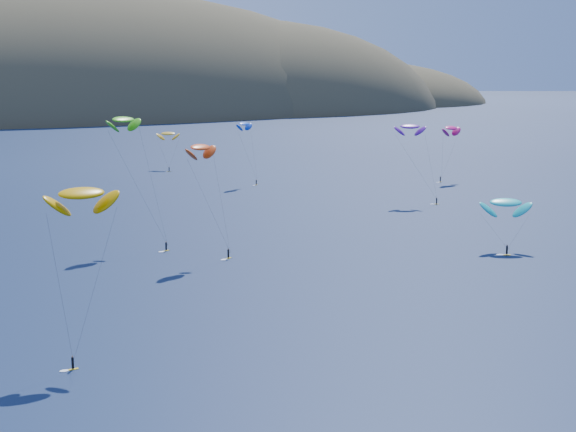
# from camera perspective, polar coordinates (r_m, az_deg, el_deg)

# --- Properties ---
(island) EXTENTS (730.00, 300.00, 210.00)m
(island) POSITION_cam_1_polar(r_m,az_deg,el_deg) (621.87, -15.74, 6.17)
(island) COLOR #3D3526
(island) RESTS_ON ground
(kitesurfer_2) EXTENTS (9.37, 9.86, 22.99)m
(kitesurfer_2) POSITION_cam_1_polar(r_m,az_deg,el_deg) (104.45, -14.47, 1.57)
(kitesurfer_2) COLOR yellow
(kitesurfer_2) RESTS_ON ground
(kitesurfer_3) EXTENTS (10.16, 15.98, 27.50)m
(kitesurfer_3) POSITION_cam_1_polar(r_m,az_deg,el_deg) (166.71, -11.63, 6.72)
(kitesurfer_3) COLOR yellow
(kitesurfer_3) RESTS_ON ground
(kitesurfer_4) EXTENTS (7.52, 8.49, 20.19)m
(kitesurfer_4) POSITION_cam_1_polar(r_m,az_deg,el_deg) (244.05, -3.15, 6.56)
(kitesurfer_4) COLOR yellow
(kitesurfer_4) RESTS_ON ground
(kitesurfer_5) EXTENTS (10.76, 9.82, 12.01)m
(kitesurfer_5) POSITION_cam_1_polar(r_m,az_deg,el_deg) (164.76, 15.22, 0.94)
(kitesurfer_5) COLOR yellow
(kitesurfer_5) RESTS_ON ground
(kitesurfer_6) EXTENTS (8.90, 11.62, 22.13)m
(kitesurfer_6) POSITION_cam_1_polar(r_m,az_deg,el_deg) (215.54, 8.67, 6.31)
(kitesurfer_6) COLOR yellow
(kitesurfer_6) RESTS_ON ground
(kitesurfer_8) EXTENTS (10.61, 6.83, 18.77)m
(kitesurfer_8) POSITION_cam_1_polar(r_m,az_deg,el_deg) (256.21, 11.52, 6.15)
(kitesurfer_8) COLOR yellow
(kitesurfer_8) RESTS_ON ground
(kitesurfer_9) EXTENTS (8.44, 9.22, 23.02)m
(kitesurfer_9) POSITION_cam_1_polar(r_m,az_deg,el_deg) (152.74, -6.25, 4.86)
(kitesurfer_9) COLOR yellow
(kitesurfer_9) RESTS_ON ground
(kitesurfer_11) EXTENTS (8.42, 12.72, 14.19)m
(kitesurfer_11) POSITION_cam_1_polar(r_m,az_deg,el_deg) (283.49, -8.53, 5.82)
(kitesurfer_11) COLOR yellow
(kitesurfer_11) RESTS_ON ground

